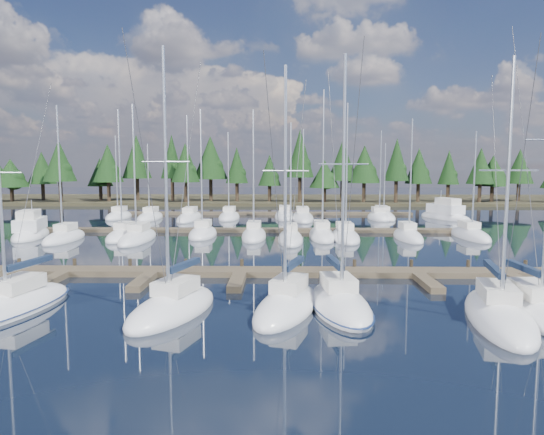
{
  "coord_description": "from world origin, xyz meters",
  "views": [
    {
      "loc": [
        2.75,
        -14.85,
        7.45
      ],
      "look_at": [
        2.09,
        22.0,
        3.56
      ],
      "focal_mm": 32.0,
      "sensor_mm": 36.0,
      "label": 1
    }
  ],
  "objects_px": {
    "front_sailboat_4": "(340,304)",
    "front_sailboat_6": "(536,312)",
    "motor_yacht_right": "(445,215)",
    "main_dock": "(240,274)",
    "front_sailboat_3": "(287,305)",
    "front_sailboat_5": "(499,315)",
    "front_sailboat_2": "(173,308)",
    "front_sailboat_1": "(13,306)",
    "motor_yacht_left": "(31,232)"
  },
  "relations": [
    {
      "from": "front_sailboat_5",
      "to": "front_sailboat_4",
      "type": "bearing_deg",
      "value": 166.68
    },
    {
      "from": "front_sailboat_6",
      "to": "motor_yacht_right",
      "type": "xyz_separation_m",
      "value": [
        11.04,
        46.14,
        0.22
      ]
    },
    {
      "from": "front_sailboat_2",
      "to": "front_sailboat_1",
      "type": "bearing_deg",
      "value": 178.0
    },
    {
      "from": "motor_yacht_right",
      "to": "front_sailboat_4",
      "type": "bearing_deg",
      "value": -114.64
    },
    {
      "from": "front_sailboat_1",
      "to": "motor_yacht_right",
      "type": "height_order",
      "value": "front_sailboat_1"
    },
    {
      "from": "front_sailboat_5",
      "to": "front_sailboat_3",
      "type": "bearing_deg",
      "value": 172.01
    },
    {
      "from": "front_sailboat_1",
      "to": "front_sailboat_5",
      "type": "distance_m",
      "value": 24.49
    },
    {
      "from": "front_sailboat_1",
      "to": "front_sailboat_3",
      "type": "xyz_separation_m",
      "value": [
        14.22,
        0.26,
        0.02
      ]
    },
    {
      "from": "front_sailboat_3",
      "to": "motor_yacht_right",
      "type": "height_order",
      "value": "front_sailboat_3"
    },
    {
      "from": "front_sailboat_4",
      "to": "front_sailboat_5",
      "type": "bearing_deg",
      "value": -13.32
    },
    {
      "from": "motor_yacht_left",
      "to": "motor_yacht_right",
      "type": "relative_size",
      "value": 0.96
    },
    {
      "from": "front_sailboat_2",
      "to": "front_sailboat_5",
      "type": "height_order",
      "value": "front_sailboat_2"
    },
    {
      "from": "front_sailboat_1",
      "to": "front_sailboat_6",
      "type": "height_order",
      "value": "front_sailboat_6"
    },
    {
      "from": "front_sailboat_4",
      "to": "motor_yacht_right",
      "type": "height_order",
      "value": "front_sailboat_4"
    },
    {
      "from": "front_sailboat_3",
      "to": "main_dock",
      "type": "bearing_deg",
      "value": 111.89
    },
    {
      "from": "main_dock",
      "to": "motor_yacht_right",
      "type": "xyz_separation_m",
      "value": [
        26.39,
        37.39,
        0.33
      ]
    },
    {
      "from": "main_dock",
      "to": "motor_yacht_right",
      "type": "bearing_deg",
      "value": 54.78
    },
    {
      "from": "main_dock",
      "to": "front_sailboat_1",
      "type": "height_order",
      "value": "front_sailboat_1"
    },
    {
      "from": "front_sailboat_6",
      "to": "motor_yacht_right",
      "type": "height_order",
      "value": "front_sailboat_6"
    },
    {
      "from": "front_sailboat_5",
      "to": "front_sailboat_6",
      "type": "height_order",
      "value": "front_sailboat_6"
    },
    {
      "from": "main_dock",
      "to": "front_sailboat_5",
      "type": "bearing_deg",
      "value": -34.47
    },
    {
      "from": "front_sailboat_2",
      "to": "motor_yacht_left",
      "type": "distance_m",
      "value": 34.14
    },
    {
      "from": "motor_yacht_left",
      "to": "motor_yacht_right",
      "type": "height_order",
      "value": "motor_yacht_right"
    },
    {
      "from": "front_sailboat_5",
      "to": "motor_yacht_right",
      "type": "xyz_separation_m",
      "value": [
        13.04,
        46.55,
        0.25
      ]
    },
    {
      "from": "front_sailboat_1",
      "to": "front_sailboat_4",
      "type": "xyz_separation_m",
      "value": [
        16.98,
        0.59,
        0.01
      ]
    },
    {
      "from": "front_sailboat_2",
      "to": "front_sailboat_4",
      "type": "bearing_deg",
      "value": 5.9
    },
    {
      "from": "front_sailboat_2",
      "to": "front_sailboat_4",
      "type": "relative_size",
      "value": 1.02
    },
    {
      "from": "main_dock",
      "to": "motor_yacht_right",
      "type": "relative_size",
      "value": 4.27
    },
    {
      "from": "front_sailboat_3",
      "to": "front_sailboat_6",
      "type": "height_order",
      "value": "front_sailboat_6"
    },
    {
      "from": "front_sailboat_5",
      "to": "motor_yacht_right",
      "type": "distance_m",
      "value": 48.34
    },
    {
      "from": "front_sailboat_4",
      "to": "front_sailboat_6",
      "type": "xyz_separation_m",
      "value": [
        9.49,
        -1.36,
        0.02
      ]
    },
    {
      "from": "front_sailboat_4",
      "to": "motor_yacht_right",
      "type": "distance_m",
      "value": 49.26
    },
    {
      "from": "front_sailboat_1",
      "to": "front_sailboat_4",
      "type": "bearing_deg",
      "value": 2.0
    },
    {
      "from": "motor_yacht_left",
      "to": "front_sailboat_4",
      "type": "bearing_deg",
      "value": -40.99
    },
    {
      "from": "front_sailboat_2",
      "to": "front_sailboat_3",
      "type": "distance_m",
      "value": 5.85
    },
    {
      "from": "main_dock",
      "to": "front_sailboat_4",
      "type": "height_order",
      "value": "front_sailboat_4"
    },
    {
      "from": "front_sailboat_2",
      "to": "front_sailboat_6",
      "type": "distance_m",
      "value": 18.08
    },
    {
      "from": "front_sailboat_6",
      "to": "motor_yacht_right",
      "type": "bearing_deg",
      "value": 76.54
    },
    {
      "from": "front_sailboat_6",
      "to": "motor_yacht_left",
      "type": "bearing_deg",
      "value": 145.25
    },
    {
      "from": "main_dock",
      "to": "front_sailboat_6",
      "type": "height_order",
      "value": "front_sailboat_6"
    },
    {
      "from": "motor_yacht_left",
      "to": "motor_yacht_right",
      "type": "distance_m",
      "value": 53.74
    },
    {
      "from": "front_sailboat_3",
      "to": "front_sailboat_5",
      "type": "height_order",
      "value": "front_sailboat_5"
    },
    {
      "from": "front_sailboat_2",
      "to": "motor_yacht_right",
      "type": "xyz_separation_m",
      "value": [
        29.11,
        45.66,
        0.24
      ]
    },
    {
      "from": "front_sailboat_4",
      "to": "motor_yacht_right",
      "type": "relative_size",
      "value": 1.33
    },
    {
      "from": "front_sailboat_5",
      "to": "motor_yacht_left",
      "type": "relative_size",
      "value": 1.33
    },
    {
      "from": "main_dock",
      "to": "motor_yacht_right",
      "type": "distance_m",
      "value": 45.76
    },
    {
      "from": "front_sailboat_1",
      "to": "front_sailboat_5",
      "type": "bearing_deg",
      "value": -2.76
    },
    {
      "from": "front_sailboat_6",
      "to": "motor_yacht_left",
      "type": "relative_size",
      "value": 1.59
    },
    {
      "from": "front_sailboat_1",
      "to": "motor_yacht_left",
      "type": "bearing_deg",
      "value": 115.81
    },
    {
      "from": "front_sailboat_4",
      "to": "front_sailboat_2",
      "type": "bearing_deg",
      "value": -174.1
    }
  ]
}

